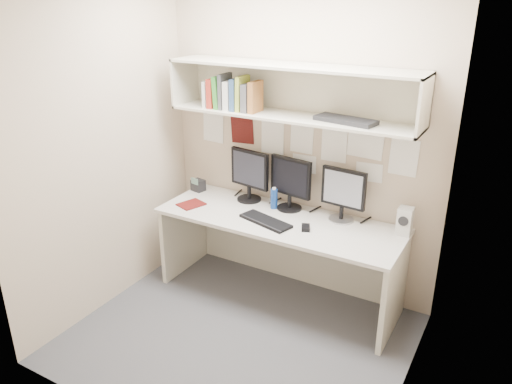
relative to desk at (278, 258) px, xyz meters
The scene contains 19 objects.
floor 0.75m from the desk, 90.00° to the right, with size 2.40×2.00×0.01m, color #45454A.
wall_back 1.00m from the desk, 90.00° to the left, with size 2.40×0.02×2.60m, color #BBA78F.
wall_front 1.90m from the desk, 90.00° to the right, with size 2.40×0.02×2.60m, color #BBA78F.
wall_left 1.65m from the desk, 151.57° to the right, with size 0.02×2.00×2.60m, color #BBA78F.
wall_right 1.65m from the desk, 28.43° to the right, with size 0.02×2.00×2.60m, color #BBA78F.
desk is the anchor object (origin of this frame).
overhead_hutch 1.37m from the desk, 90.00° to the left, with size 2.00×0.38×0.40m.
pinned_papers 0.95m from the desk, 90.00° to the left, with size 1.92×0.01×0.48m, color white, non-canonical shape.
monitor_left 0.76m from the desk, 151.45° to the left, with size 0.39×0.21×0.45m.
monitor_center 0.65m from the desk, 93.20° to the left, with size 0.38×0.21×0.44m.
monitor_right 0.78m from the desk, 26.26° to the left, with size 0.37×0.20×0.42m.
keyboard 0.40m from the desk, 115.41° to the right, with size 0.44×0.16×0.02m, color black.
mouse 0.47m from the desk, 17.37° to the right, with size 0.06×0.10×0.03m, color black.
speaker 1.07m from the desk, 12.56° to the left, with size 0.11×0.11×0.21m.
blue_bottle 0.50m from the desk, 129.63° to the left, with size 0.06×0.06×0.18m.
maroon_notebook 0.87m from the desk, behind, with size 0.17×0.21×0.01m, color #54100E.
desk_phone 1.02m from the desk, 169.45° to the left, with size 0.13×0.12×0.13m.
book_stack 1.39m from the desk, 167.64° to the left, with size 0.47×0.17×0.28m.
hutch_tray 1.28m from the desk, 17.82° to the left, with size 0.45×0.17×0.03m, color black.
Camera 1 is at (1.64, -2.61, 2.41)m, focal length 35.00 mm.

